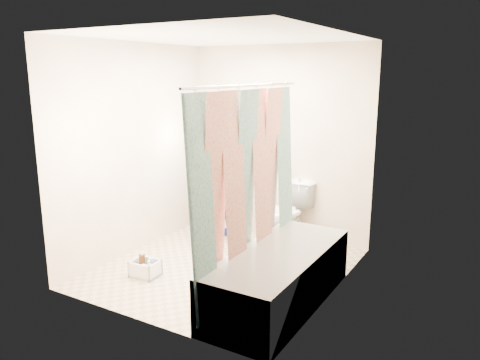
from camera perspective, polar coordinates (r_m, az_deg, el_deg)
The scene contains 14 objects.
floor at distance 5.15m, azimuth -1.88°, elevation -10.63°, with size 2.60×2.60×0.00m, color tan.
ceiling at distance 4.73m, azimuth -2.10°, elevation 17.07°, with size 2.40×2.60×0.02m, color white.
wall_back at distance 5.92m, azimuth 4.78°, elevation 4.55°, with size 2.40×0.02×2.40m, color beige.
wall_front at distance 3.79m, azimuth -12.55°, elevation -0.46°, with size 2.40×0.02×2.40m, color beige.
wall_left at distance 5.52m, azimuth -12.58°, elevation 3.69°, with size 0.02×2.60×2.40m, color beige.
wall_right at distance 4.29m, azimuth 11.71°, elevation 1.13°, with size 0.02×2.60×2.40m, color beige.
bathtub at distance 4.32m, azimuth 4.78°, elevation -11.56°, with size 0.70×1.75×0.50m.
curtain_rod at distance 4.09m, azimuth 0.97°, elevation 11.43°, with size 0.02×0.02×1.90m, color silver.
shower_curtain at distance 4.22m, azimuth 0.93°, elevation -1.31°, with size 0.06×1.75×1.80m, color white.
toilet at distance 5.71m, azimuth 5.49°, elevation -4.13°, with size 0.43×0.76×0.78m, color white.
tank_lid at distance 5.59m, azimuth 4.78°, elevation -3.77°, with size 0.48×0.21×0.04m, color white.
tank_internals at distance 5.80m, azimuth 6.36°, elevation -0.02°, with size 0.19×0.07×0.25m.
plumber at distance 5.73m, azimuth -2.61°, elevation 1.25°, with size 0.66×0.43×1.80m, color #100F99.
cleaning_caddy at distance 5.01m, azimuth -11.41°, elevation -10.61°, with size 0.29×0.24×0.21m.
Camera 1 is at (2.53, -3.99, 2.05)m, focal length 35.00 mm.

